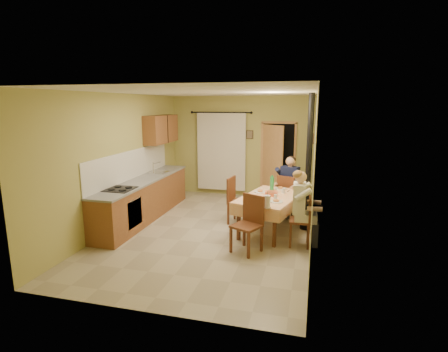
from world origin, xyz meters
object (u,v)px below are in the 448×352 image
(chair_right, at_px, (300,231))
(man_far, at_px, (289,180))
(chair_left, at_px, (239,210))
(chair_far, at_px, (288,204))
(stove_flue, at_px, (308,181))
(dining_table, at_px, (270,214))
(chair_near, at_px, (247,236))
(man_right, at_px, (301,200))

(chair_right, relative_size, man_far, 0.67)
(chair_left, bearing_deg, chair_far, 133.57)
(stove_flue, bearing_deg, man_far, 119.69)
(dining_table, xyz_separation_m, chair_near, (-0.27, -1.09, -0.09))
(dining_table, distance_m, man_right, 0.98)
(chair_near, height_order, chair_left, chair_left)
(chair_near, bearing_deg, chair_far, -78.32)
(chair_right, bearing_deg, dining_table, 46.01)
(chair_right, relative_size, stove_flue, 0.33)
(chair_near, xyz_separation_m, chair_right, (0.90, 0.52, -0.00))
(chair_far, relative_size, chair_near, 0.98)
(chair_far, relative_size, man_right, 0.71)
(man_right, bearing_deg, stove_flue, -7.79)
(chair_far, bearing_deg, man_right, -58.26)
(chair_right, xyz_separation_m, stove_flue, (0.08, 0.94, 0.74))
(man_far, xyz_separation_m, stove_flue, (0.42, -0.74, 0.15))
(chair_right, bearing_deg, chair_far, 9.59)
(dining_table, xyz_separation_m, chair_right, (0.64, -0.57, -0.09))
(man_right, bearing_deg, chair_near, 118.04)
(chair_near, height_order, man_far, man_far)
(chair_left, bearing_deg, chair_near, 25.39)
(chair_far, bearing_deg, man_far, 90.00)
(man_right, bearing_deg, chair_far, 9.18)
(chair_left, bearing_deg, chair_right, 63.22)
(chair_left, relative_size, man_right, 0.73)
(chair_near, distance_m, chair_left, 1.54)
(chair_near, relative_size, stove_flue, 0.36)
(dining_table, bearing_deg, stove_flue, 41.65)
(chair_right, bearing_deg, chair_left, 52.84)
(chair_far, height_order, chair_near, chair_near)
(man_far, bearing_deg, chair_far, -90.00)
(chair_far, bearing_deg, dining_table, -84.37)
(chair_far, relative_size, chair_right, 1.07)
(chair_far, relative_size, man_far, 0.71)
(dining_table, relative_size, stove_flue, 0.66)
(dining_table, xyz_separation_m, chair_far, (0.29, 1.10, -0.09))
(chair_far, height_order, man_right, man_right)
(man_right, relative_size, stove_flue, 0.50)
(chair_far, distance_m, man_far, 0.59)
(chair_near, distance_m, man_right, 1.19)
(chair_right, xyz_separation_m, man_right, (-0.01, -0.00, 0.59))
(chair_left, distance_m, man_far, 1.38)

